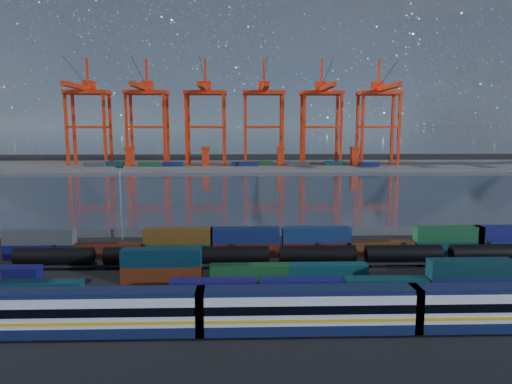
{
  "coord_description": "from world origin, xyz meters",
  "views": [
    {
      "loc": [
        -3.2,
        -74.1,
        24.82
      ],
      "look_at": [
        0.0,
        30.0,
        10.0
      ],
      "focal_mm": 32.0,
      "sensor_mm": 36.0,
      "label": 1
    }
  ],
  "objects": [
    {
      "name": "harbor_water",
      "position": [
        0.0,
        105.0,
        0.01
      ],
      "size": [
        700.0,
        700.0,
        0.0
      ],
      "primitive_type": "plane",
      "color": "#333B49",
      "rests_on": "ground"
    },
    {
      "name": "far_quay",
      "position": [
        0.0,
        210.0,
        1.0
      ],
      "size": [
        700.0,
        70.0,
        2.0
      ],
      "primitive_type": "cube",
      "color": "#514F4C",
      "rests_on": "ground"
    },
    {
      "name": "quay_containers",
      "position": [
        -11.0,
        195.46,
        3.3
      ],
      "size": [
        172.58,
        10.99,
        2.6
      ],
      "color": "navy",
      "rests_on": "far_quay"
    },
    {
      "name": "container_row_south",
      "position": [
        0.75,
        -9.77,
        1.98
      ],
      "size": [
        140.86,
        2.55,
        5.43
      ],
      "color": "#3C3E41",
      "rests_on": "ground"
    },
    {
      "name": "ground",
      "position": [
        0.0,
        0.0,
        0.0
      ],
      "size": [
        700.0,
        700.0,
        0.0
      ],
      "primitive_type": "plane",
      "color": "black",
      "rests_on": "ground"
    },
    {
      "name": "passenger_train",
      "position": [
        4.76,
        -21.91,
        2.88
      ],
      "size": [
        79.07,
        3.34,
        5.73
      ],
      "color": "silver",
      "rests_on": "ground"
    },
    {
      "name": "container_row_north",
      "position": [
        12.9,
        11.54,
        2.49
      ],
      "size": [
        129.45,
        2.67,
        5.69
      ],
      "color": "#101250",
      "rests_on": "ground"
    },
    {
      "name": "waterfront_fence",
      "position": [
        -0.0,
        28.0,
        1.0
      ],
      "size": [
        160.12,
        0.12,
        2.2
      ],
      "color": "#595B5E",
      "rests_on": "ground"
    },
    {
      "name": "tanker_string",
      "position": [
        17.99,
        4.6,
        2.16
      ],
      "size": [
        122.51,
        3.01,
        4.31
      ],
      "color": "black",
      "rests_on": "ground"
    },
    {
      "name": "yard_light_mast",
      "position": [
        -30.0,
        26.0,
        9.3
      ],
      "size": [
        1.6,
        0.4,
        16.6
      ],
      "color": "slate",
      "rests_on": "ground"
    },
    {
      "name": "container_row_mid",
      "position": [
        15.93,
        -2.68,
        1.88
      ],
      "size": [
        141.14,
        2.59,
        5.53
      ],
      "color": "#44464A",
      "rests_on": "ground"
    },
    {
      "name": "distant_mountains",
      "position": [
        63.02,
        1600.0,
        220.29
      ],
      "size": [
        2470.0,
        1100.0,
        520.0
      ],
      "color": "#1E2630",
      "rests_on": "ground"
    },
    {
      "name": "gantry_cranes",
      "position": [
        -7.5,
        203.26,
        40.12
      ],
      "size": [
        200.17,
        48.33,
        65.45
      ],
      "color": "red",
      "rests_on": "ground"
    },
    {
      "name": "straddle_carriers",
      "position": [
        -2.5,
        200.0,
        7.82
      ],
      "size": [
        140.0,
        7.0,
        11.1
      ],
      "color": "red",
      "rests_on": "far_quay"
    }
  ]
}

